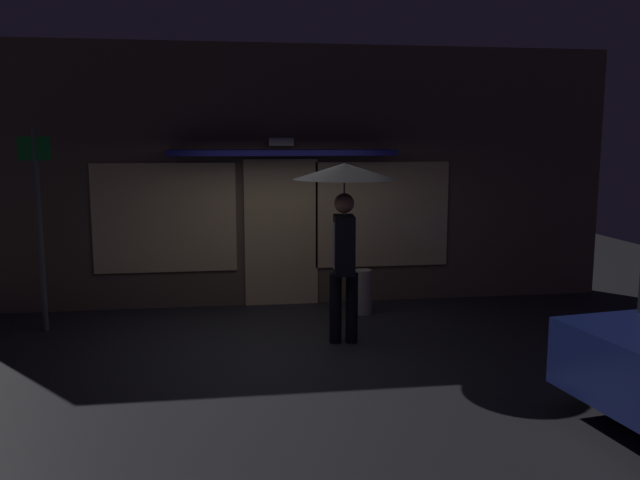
{
  "coord_description": "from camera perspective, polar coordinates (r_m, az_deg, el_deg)",
  "views": [
    {
      "loc": [
        -0.82,
        -7.56,
        2.46
      ],
      "look_at": [
        0.29,
        0.15,
        1.29
      ],
      "focal_mm": 36.86,
      "sensor_mm": 36.0,
      "label": 1
    }
  ],
  "objects": [
    {
      "name": "street_sign_post",
      "position": [
        9.14,
        -23.2,
        1.7
      ],
      "size": [
        0.4,
        0.07,
        2.62
      ],
      "color": "#595B60",
      "rests_on": "ground"
    },
    {
      "name": "building_facade",
      "position": [
        9.94,
        -3.51,
        5.45
      ],
      "size": [
        10.2,
        1.0,
        3.87
      ],
      "color": "brown",
      "rests_on": "ground"
    },
    {
      "name": "ground_plane",
      "position": [
        7.99,
        -1.96,
        -9.37
      ],
      "size": [
        18.0,
        18.0,
        0.0
      ],
      "primitive_type": "plane",
      "color": "#26262B"
    },
    {
      "name": "sidewalk_bollard",
      "position": [
        9.45,
        3.77,
        -4.52
      ],
      "size": [
        0.25,
        0.25,
        0.64
      ],
      "primitive_type": "cylinder",
      "color": "#B2A899",
      "rests_on": "ground"
    },
    {
      "name": "person_with_umbrella",
      "position": [
        7.86,
        2.11,
        3.56
      ],
      "size": [
        1.24,
        1.24,
        2.2
      ],
      "rotation": [
        0.0,
        0.0,
        1.47
      ],
      "color": "black",
      "rests_on": "ground"
    }
  ]
}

